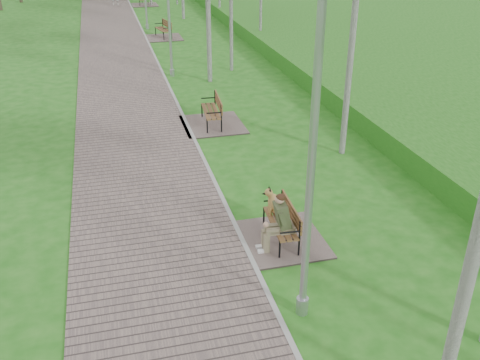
% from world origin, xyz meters
% --- Properties ---
extents(ground, '(120.00, 120.00, 0.00)m').
position_xyz_m(ground, '(0.00, 0.00, 0.00)').
color(ground, '#1C6314').
rests_on(ground, ground).
extents(walkway, '(3.50, 67.00, 0.04)m').
position_xyz_m(walkway, '(-1.75, 21.50, 0.02)').
color(walkway, '#625350').
rests_on(walkway, ground).
extents(kerb, '(0.10, 67.00, 0.05)m').
position_xyz_m(kerb, '(0.00, 21.50, 0.03)').
color(kerb, '#999993').
rests_on(kerb, ground).
extents(embankment, '(14.00, 70.00, 1.60)m').
position_xyz_m(embankment, '(12.00, 20.00, 0.00)').
color(embankment, '#47932F').
rests_on(embankment, ground).
extents(bench_main, '(1.69, 1.88, 1.48)m').
position_xyz_m(bench_main, '(0.73, 2.91, 0.41)').
color(bench_main, '#625350').
rests_on(bench_main, ground).
extents(bench_second, '(1.92, 2.13, 1.18)m').
position_xyz_m(bench_second, '(0.77, 9.97, 0.22)').
color(bench_second, '#625350').
rests_on(bench_second, ground).
extents(bench_third, '(1.87, 2.08, 1.15)m').
position_xyz_m(bench_third, '(0.95, 23.79, 0.21)').
color(bench_third, '#625350').
rests_on(bench_third, ground).
extents(bench_far, '(1.88, 2.09, 1.16)m').
position_xyz_m(bench_far, '(1.00, 35.76, 0.22)').
color(bench_far, '#625350').
rests_on(bench_far, ground).
extents(lamp_post_near, '(0.21, 0.21, 5.45)m').
position_xyz_m(lamp_post_near, '(0.43, 0.70, 2.55)').
color(lamp_post_near, '#A0A3A8').
rests_on(lamp_post_near, ground).
extents(lamp_post_second, '(0.19, 0.19, 4.97)m').
position_xyz_m(lamp_post_second, '(0.35, 16.09, 2.32)').
color(lamp_post_second, '#A0A3A8').
rests_on(lamp_post_second, ground).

